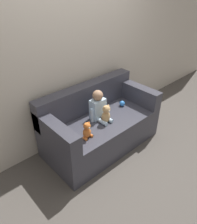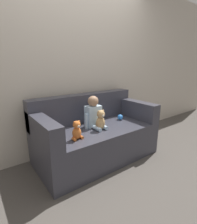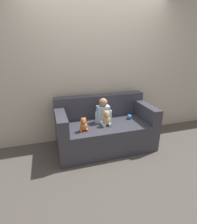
% 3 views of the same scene
% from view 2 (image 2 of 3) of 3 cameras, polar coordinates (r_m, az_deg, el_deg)
% --- Properties ---
extents(ground_plane, '(12.00, 12.00, 0.00)m').
position_cam_2_polar(ground_plane, '(2.60, -0.46, -14.51)').
color(ground_plane, '#4C4742').
extents(wall_back, '(8.00, 0.05, 2.60)m').
position_cam_2_polar(wall_back, '(2.66, -7.05, 15.45)').
color(wall_back, beige).
rests_on(wall_back, ground_plane).
extents(couch, '(1.65, 0.82, 0.88)m').
position_cam_2_polar(couch, '(2.48, -1.13, -7.48)').
color(couch, '#383842').
rests_on(couch, ground_plane).
extents(person_baby, '(0.29, 0.30, 0.42)m').
position_cam_2_polar(person_baby, '(2.35, -1.55, -0.60)').
color(person_baby, silver).
rests_on(person_baby, couch).
extents(teddy_bear_brown, '(0.13, 0.12, 0.26)m').
position_cam_2_polar(teddy_bear_brown, '(2.26, 0.69, -2.62)').
color(teddy_bear_brown, tan).
rests_on(teddy_bear_brown, couch).
extents(plush_toy_side, '(0.13, 0.10, 0.22)m').
position_cam_2_polar(plush_toy_side, '(2.00, -7.10, -6.07)').
color(plush_toy_side, orange).
rests_on(plush_toy_side, couch).
extents(toy_ball, '(0.08, 0.08, 0.08)m').
position_cam_2_polar(toy_ball, '(2.69, 7.07, -1.68)').
color(toy_ball, '#337FDB').
rests_on(toy_ball, couch).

